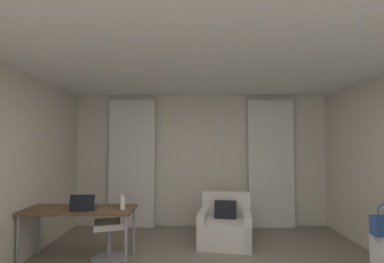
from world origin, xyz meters
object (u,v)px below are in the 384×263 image
Objects in this scene: desk at (81,213)px; desk_chair at (113,232)px; armchair at (226,227)px; laptop at (85,207)px.

desk_chair reaches higher than desk.
desk_chair is (0.44, 0.04, -0.28)m from desk.
laptop is at bearing -157.95° from armchair.
desk is 1.70× the size of desk_chair.
desk is at bearing -161.33° from armchair.
armchair is 0.63× the size of desk.
armchair is 1.80m from desk_chair.
armchair is at bearing 21.90° from desk_chair.
laptop is at bearing -49.22° from desk.
laptop reaches higher than desk_chair.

